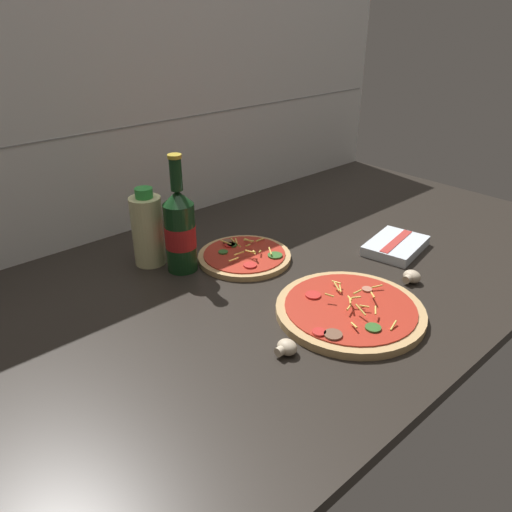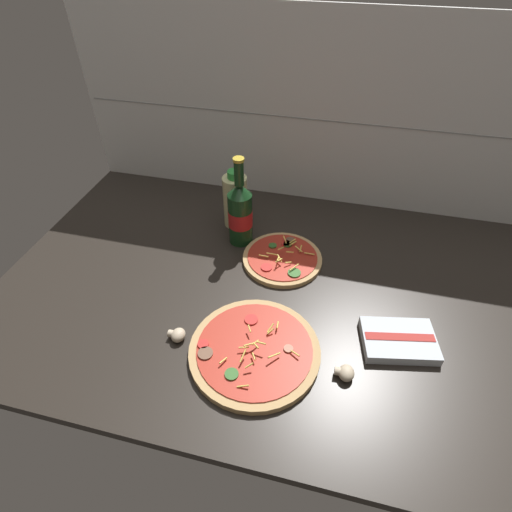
% 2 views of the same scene
% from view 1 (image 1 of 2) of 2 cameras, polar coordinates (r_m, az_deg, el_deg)
% --- Properties ---
extents(counter_slab, '(1.60, 0.90, 0.03)m').
position_cam_1_polar(counter_slab, '(1.18, 4.86, -1.66)').
color(counter_slab, '#28231E').
rests_on(counter_slab, ground).
extents(tile_backsplash, '(1.60, 0.01, 0.60)m').
position_cam_1_polar(tile_backsplash, '(1.41, -8.68, 15.36)').
color(tile_backsplash, white).
rests_on(tile_backsplash, ground).
extents(pizza_near, '(0.29, 0.29, 0.05)m').
position_cam_1_polar(pizza_near, '(1.01, 10.67, -6.11)').
color(pizza_near, tan).
rests_on(pizza_near, counter_slab).
extents(pizza_far, '(0.22, 0.22, 0.04)m').
position_cam_1_polar(pizza_far, '(1.20, -1.33, -0.03)').
color(pizza_far, tan).
rests_on(pizza_far, counter_slab).
extents(beer_bottle, '(0.07, 0.07, 0.27)m').
position_cam_1_polar(beer_bottle, '(1.13, -8.68, 3.01)').
color(beer_bottle, '#143819').
rests_on(beer_bottle, counter_slab).
extents(oil_bottle, '(0.07, 0.07, 0.19)m').
position_cam_1_polar(oil_bottle, '(1.18, -12.28, 2.98)').
color(oil_bottle, beige).
rests_on(oil_bottle, counter_slab).
extents(mushroom_left, '(0.04, 0.04, 0.03)m').
position_cam_1_polar(mushroom_left, '(1.15, 17.34, -2.28)').
color(mushroom_left, beige).
rests_on(mushroom_left, counter_slab).
extents(mushroom_right, '(0.04, 0.04, 0.03)m').
position_cam_1_polar(mushroom_right, '(0.89, 3.48, -10.40)').
color(mushroom_right, beige).
rests_on(mushroom_right, counter_slab).
extents(dish_towel, '(0.18, 0.15, 0.03)m').
position_cam_1_polar(dish_towel, '(1.29, 15.67, 1.14)').
color(dish_towel, silver).
rests_on(dish_towel, counter_slab).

